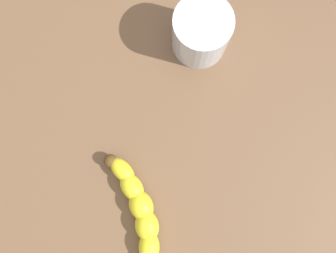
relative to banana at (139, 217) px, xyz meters
The scene contains 3 objects.
wooden_tabletop 11.75cm from the banana, 98.08° to the left, with size 120.00×120.00×3.00cm, color brown.
banana is the anchor object (origin of this frame).
smoothie_glass 30.63cm from the banana, 62.33° to the left, with size 9.26×9.26×9.43cm.
Camera 1 is at (7.05, -5.31, 66.89)cm, focal length 41.58 mm.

